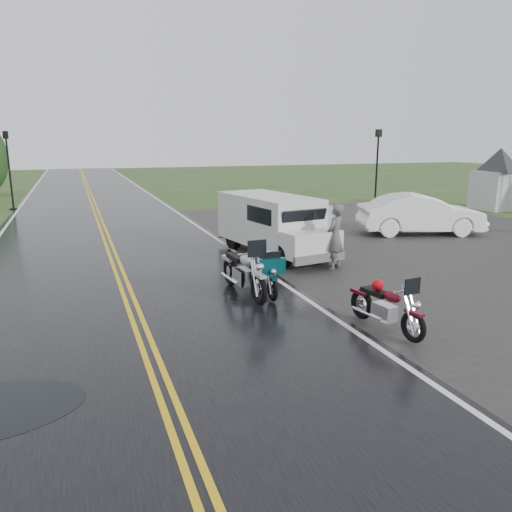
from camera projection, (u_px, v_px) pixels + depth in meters
The scene contains 12 objects.
ground at pixel (147, 347), 8.87m from camera, with size 120.00×120.00×0.00m, color #2D471E.
road at pixel (107, 241), 18.01m from camera, with size 8.00×100.00×0.04m, color black.
parking_pad at pixel (450, 247), 17.12m from camera, with size 14.00×24.00×0.03m, color black.
visitor_center at pixel (500, 163), 25.99m from camera, with size 16.00×10.00×4.80m, color #A8AAAD, non-canonical shape.
motorcycle_red at pixel (414, 315), 8.81m from camera, with size 0.71×1.95×1.15m, color #550918, non-canonical shape.
motorcycle_teal at pixel (273, 279), 11.10m from camera, with size 0.69×1.90×1.12m, color #05373D, non-canonical shape.
motorcycle_silver at pixel (259, 277), 10.78m from camera, with size 0.87×2.39×1.41m, color #999DA0, non-canonical shape.
van_white at pixel (282, 236), 13.98m from camera, with size 1.84×4.90×1.92m, color silver, non-canonical shape.
person_at_van at pixel (335, 238), 13.98m from camera, with size 0.67×0.44×1.84m, color #525056.
sedan_white at pixel (420, 215), 19.23m from camera, with size 1.63×4.68×1.54m, color white.
lamp_post_far_left at pixel (9, 171), 25.80m from camera, with size 0.35×0.35×4.09m, color black, non-canonical shape.
lamp_post_far_right at pixel (377, 169), 26.70m from camera, with size 0.36×0.36×4.20m, color black, non-canonical shape.
Camera 1 is at (-1.01, -8.43, 3.59)m, focal length 35.00 mm.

